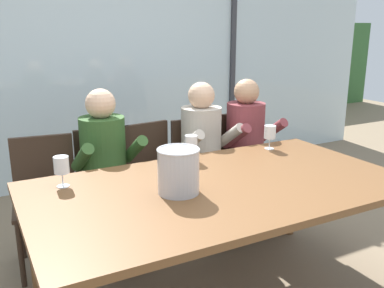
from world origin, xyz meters
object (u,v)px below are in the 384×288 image
object	(u,v)px
dining_table	(221,195)
person_olive_shirt	(108,163)
wine_glass_by_left_taster	(61,166)
wine_glass_near_bucket	(191,144)
chair_right_of_center	(200,165)
person_maroon_top	(251,142)
chair_near_curtain	(46,191)
chair_left_of_center	(107,180)
chair_near_window_right	(240,157)
wine_glass_center_pour	(270,133)
person_beige_jumper	(207,149)
chair_center	(152,172)
ice_bucket_primary	(178,170)

from	to	relation	value
dining_table	person_olive_shirt	bearing A→B (deg)	114.87
dining_table	wine_glass_by_left_taster	world-z (taller)	wine_glass_by_left_taster
person_olive_shirt	wine_glass_near_bucket	xyz separation A→B (m)	(0.45, -0.40, 0.18)
chair_right_of_center	person_maroon_top	distance (m)	0.46
dining_table	chair_near_curtain	size ratio (longest dim) A/B	2.39
chair_right_of_center	chair_left_of_center	bearing A→B (deg)	-178.11
chair_near_window_right	person_maroon_top	world-z (taller)	person_maroon_top
chair_near_curtain	wine_glass_near_bucket	bearing A→B (deg)	-23.80
wine_glass_near_bucket	wine_glass_center_pour	bearing A→B (deg)	-0.99
chair_right_of_center	person_maroon_top	bearing A→B (deg)	-12.58
person_olive_shirt	wine_glass_by_left_taster	world-z (taller)	person_olive_shirt
person_beige_jumper	wine_glass_by_left_taster	bearing A→B (deg)	-163.87
chair_center	chair_right_of_center	bearing A→B (deg)	-12.10
person_beige_jumper	person_maroon_top	world-z (taller)	same
chair_center	wine_glass_center_pour	distance (m)	0.97
chair_near_curtain	wine_glass_by_left_taster	world-z (taller)	wine_glass_by_left_taster
person_beige_jumper	wine_glass_center_pour	distance (m)	0.53
chair_near_curtain	person_olive_shirt	distance (m)	0.46
wine_glass_by_left_taster	chair_right_of_center	bearing A→B (deg)	26.33
chair_near_curtain	ice_bucket_primary	size ratio (longest dim) A/B	3.63
wine_glass_near_bucket	person_beige_jumper	bearing A→B (deg)	48.73
dining_table	chair_center	xyz separation A→B (m)	(-0.01, 1.02, -0.17)
chair_left_of_center	chair_near_curtain	bearing A→B (deg)	-171.85
dining_table	wine_glass_near_bucket	xyz separation A→B (m)	(0.05, 0.46, 0.18)
chair_near_curtain	wine_glass_center_pour	world-z (taller)	wine_glass_center_pour
wine_glass_center_pour	ice_bucket_primary	bearing A→B (deg)	-154.65
chair_near_curtain	person_maroon_top	bearing A→B (deg)	2.91
chair_center	chair_near_window_right	distance (m)	0.84
chair_left_of_center	chair_right_of_center	size ratio (longest dim) A/B	1.00
chair_right_of_center	person_beige_jumper	xyz separation A→B (m)	(-0.01, -0.12, 0.17)
chair_right_of_center	person_maroon_top	xyz separation A→B (m)	(0.41, -0.12, 0.17)
chair_right_of_center	person_maroon_top	size ratio (longest dim) A/B	0.74
chair_right_of_center	dining_table	bearing A→B (deg)	-109.18
dining_table	chair_center	size ratio (longest dim) A/B	2.39
chair_left_of_center	chair_right_of_center	world-z (taller)	same
chair_left_of_center	person_beige_jumper	distance (m)	0.80
chair_center	chair_right_of_center	world-z (taller)	same
dining_table	chair_near_window_right	world-z (taller)	chair_near_window_right
chair_left_of_center	wine_glass_near_bucket	xyz separation A→B (m)	(0.42, -0.54, 0.35)
chair_near_curtain	wine_glass_center_pour	distance (m)	1.63
chair_near_curtain	ice_bucket_primary	distance (m)	1.18
chair_center	chair_left_of_center	bearing A→B (deg)	174.59
person_olive_shirt	wine_glass_by_left_taster	bearing A→B (deg)	-133.84
wine_glass_by_left_taster	wine_glass_center_pour	xyz separation A→B (m)	(1.49, 0.07, 0.00)
chair_center	wine_glass_near_bucket	xyz separation A→B (m)	(0.06, -0.56, 0.35)
person_olive_shirt	chair_right_of_center	bearing A→B (deg)	4.46
chair_near_window_right	person_olive_shirt	bearing A→B (deg)	-173.61
chair_near_window_right	chair_left_of_center	bearing A→B (deg)	179.75
person_beige_jumper	wine_glass_center_pour	xyz separation A→B (m)	(0.29, -0.41, 0.18)
chair_right_of_center	person_olive_shirt	world-z (taller)	person_olive_shirt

